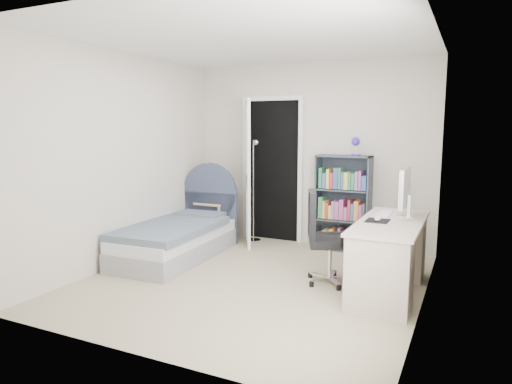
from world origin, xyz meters
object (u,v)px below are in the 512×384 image
at_px(bed, 179,236).
at_px(office_chair, 323,233).
at_px(floor_lamp, 254,200).
at_px(desk, 390,253).
at_px(nightstand, 214,210).
at_px(bookcase, 343,207).

xyz_separation_m(bed, office_chair, (1.94, -0.17, 0.28)).
relative_size(floor_lamp, office_chair, 1.49).
bearing_deg(desk, office_chair, -178.76).
bearing_deg(bed, nightstand, 94.94).
xyz_separation_m(bed, desk, (2.62, -0.15, 0.14)).
height_order(nightstand, office_chair, office_chair).
height_order(bookcase, office_chair, bookcase).
distance_m(nightstand, bookcase, 1.90).
xyz_separation_m(bed, bookcase, (1.79, 1.20, 0.33)).
bearing_deg(floor_lamp, bookcase, 5.09).
relative_size(bed, office_chair, 1.91).
distance_m(desk, office_chair, 0.70).
height_order(bookcase, desk, bookcase).
xyz_separation_m(floor_lamp, desk, (2.09, -1.24, -0.20)).
bearing_deg(bookcase, nightstand, -174.05).
xyz_separation_m(nightstand, floor_lamp, (0.62, 0.08, 0.17)).
distance_m(bookcase, office_chair, 1.38).
bearing_deg(nightstand, desk, -23.14).
xyz_separation_m(desk, office_chair, (-0.69, -0.01, 0.14)).
relative_size(floor_lamp, desk, 0.98).
xyz_separation_m(floor_lamp, office_chair, (1.40, -1.26, -0.06)).
bearing_deg(floor_lamp, bed, -116.25).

